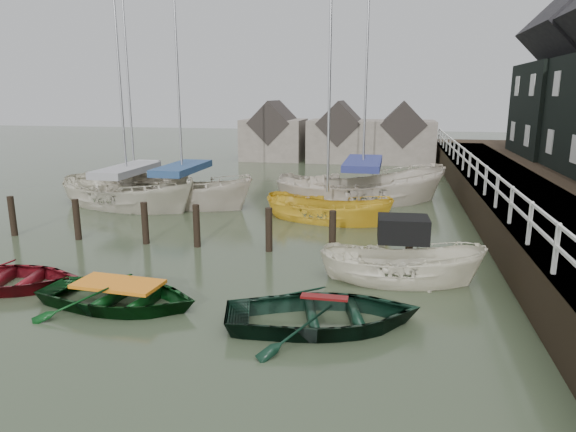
% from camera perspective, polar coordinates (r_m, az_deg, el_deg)
% --- Properties ---
extents(ground, '(120.00, 120.00, 0.00)m').
position_cam_1_polar(ground, '(13.90, -9.93, -7.17)').
color(ground, '#303924').
rests_on(ground, ground).
extents(pier, '(3.04, 32.00, 2.70)m').
position_cam_1_polar(pier, '(22.92, 22.92, 1.95)').
color(pier, black).
rests_on(pier, ground).
extents(mooring_pilings, '(13.72, 0.22, 1.80)m').
position_cam_1_polar(mooring_pilings, '(16.80, -9.82, -1.76)').
color(mooring_pilings, black).
rests_on(mooring_pilings, ground).
extents(far_sheds, '(14.00, 4.08, 4.39)m').
position_cam_1_polar(far_sheds, '(38.41, 5.57, 8.87)').
color(far_sheds, '#665B51').
rests_on(far_sheds, ground).
extents(rowboat_red, '(4.18, 3.31, 0.78)m').
position_cam_1_polar(rowboat_red, '(15.10, -28.82, -7.02)').
color(rowboat_red, '#5D0D14').
rests_on(rowboat_red, ground).
extents(rowboat_green, '(4.05, 3.03, 0.80)m').
position_cam_1_polar(rowboat_green, '(12.81, -18.16, -9.49)').
color(rowboat_green, black).
rests_on(rowboat_green, ground).
extents(rowboat_dkgreen, '(4.80, 3.95, 0.87)m').
position_cam_1_polar(rowboat_dkgreen, '(11.24, 4.02, -12.13)').
color(rowboat_dkgreen, black).
rests_on(rowboat_dkgreen, ground).
extents(motorboat, '(4.34, 1.83, 2.54)m').
position_cam_1_polar(motorboat, '(13.95, 12.41, -6.79)').
color(motorboat, beige).
rests_on(motorboat, ground).
extents(sailboat_a, '(7.54, 4.41, 11.07)m').
position_cam_1_polar(sailboat_a, '(23.70, -17.25, 1.15)').
color(sailboat_a, beige).
rests_on(sailboat_a, ground).
extents(sailboat_b, '(7.55, 4.30, 10.89)m').
position_cam_1_polar(sailboat_b, '(23.64, -11.50, 1.45)').
color(sailboat_b, beige).
rests_on(sailboat_b, ground).
extents(sailboat_c, '(5.67, 3.38, 10.49)m').
position_cam_1_polar(sailboat_c, '(20.25, 4.36, -0.41)').
color(sailboat_c, gold).
rests_on(sailboat_c, ground).
extents(sailboat_d, '(8.45, 5.55, 13.20)m').
position_cam_1_polar(sailboat_d, '(23.80, 8.22, 1.67)').
color(sailboat_d, beige).
rests_on(sailboat_d, ground).
extents(sailboat_e, '(6.28, 3.12, 10.22)m').
position_cam_1_polar(sailboat_e, '(26.25, -16.53, 2.35)').
color(sailboat_e, beige).
rests_on(sailboat_e, ground).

